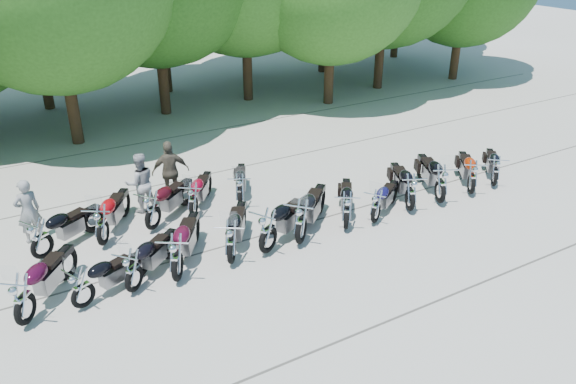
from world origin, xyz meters
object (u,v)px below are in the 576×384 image
motorcycle_8 (376,205)px  motorcycle_10 (441,183)px  motorcycle_12 (496,170)px  motorcycle_15 (152,209)px  motorcycle_0 (23,298)px  motorcycle_2 (133,269)px  motorcycle_9 (411,191)px  motorcycle_17 (240,190)px  motorcycle_11 (472,176)px  rider_0 (28,211)px  motorcycle_4 (231,241)px  motorcycle_16 (193,199)px  motorcycle_5 (268,230)px  motorcycle_14 (101,224)px  rider_1 (140,183)px  motorcycle_7 (347,209)px  motorcycle_1 (82,287)px  motorcycle_6 (301,220)px  rider_2 (171,171)px  motorcycle_3 (176,256)px  motorcycle_13 (40,237)px

motorcycle_8 → motorcycle_10: (2.39, 0.01, 0.13)m
motorcycle_12 → motorcycle_15: size_ratio=0.88×
motorcycle_0 → motorcycle_2: size_ratio=1.10×
motorcycle_8 → motorcycle_10: size_ratio=0.82×
motorcycle_9 → motorcycle_17: size_ratio=1.09×
motorcycle_11 → rider_0: bearing=18.4°
motorcycle_4 → motorcycle_16: bearing=-57.9°
motorcycle_5 → motorcycle_14: (-3.47, 2.46, -0.04)m
motorcycle_5 → rider_1: rider_1 is taller
motorcycle_0 → motorcycle_17: (6.10, 2.55, -0.07)m
motorcycle_5 → motorcycle_7: 2.41m
motorcycle_1 → motorcycle_7: (6.89, -0.00, 0.06)m
motorcycle_10 → motorcycle_11: size_ratio=1.10×
motorcycle_10 → motorcycle_4: bearing=24.5°
motorcycle_8 → rider_0: bearing=33.3°
motorcycle_6 → rider_0: bearing=15.8°
motorcycle_4 → rider_0: rider_0 is taller
motorcycle_10 → rider_0: bearing=6.2°
motorcycle_7 → rider_1: 5.88m
motorcycle_6 → rider_2: (-1.97, 4.18, 0.21)m
rider_1 → motorcycle_7: bearing=141.5°
motorcycle_5 → motorcycle_10: motorcycle_5 is taller
motorcycle_6 → motorcycle_7: size_ratio=1.14×
motorcycle_8 → motorcycle_10: motorcycle_10 is taller
rider_2 → motorcycle_1: bearing=62.0°
motorcycle_0 → motorcycle_17: motorcycle_0 is taller
motorcycle_3 → motorcycle_16: (1.47, 2.74, -0.09)m
rider_0 → motorcycle_9: bearing=145.9°
motorcycle_4 → motorcycle_10: size_ratio=0.95×
motorcycle_15 → motorcycle_2: bearing=115.2°
motorcycle_8 → motorcycle_11: (3.65, -0.01, 0.06)m
motorcycle_11 → motorcycle_15: size_ratio=0.96×
motorcycle_7 → rider_0: bearing=9.0°
motorcycle_3 → motorcycle_12: (10.41, -0.05, -0.11)m
motorcycle_13 → motorcycle_2: bearing=-178.2°
motorcycle_0 → motorcycle_16: motorcycle_0 is taller
motorcycle_15 → rider_0: (-2.90, 1.08, 0.21)m
motorcycle_11 → motorcycle_12: bearing=-141.5°
motorcycle_1 → motorcycle_2: motorcycle_2 is taller
motorcycle_11 → rider_1: (-8.97, 4.02, 0.25)m
motorcycle_6 → motorcycle_12: motorcycle_6 is taller
motorcycle_6 → rider_2: bearing=-17.1°
motorcycle_14 → motorcycle_17: motorcycle_14 is taller
motorcycle_0 → motorcycle_13: size_ratio=1.07×
motorcycle_6 → motorcycle_10: bearing=-133.1°
motorcycle_10 → motorcycle_14: motorcycle_10 is taller
rider_2 → motorcycle_3: bearing=84.0°
motorcycle_0 → motorcycle_16: bearing=-112.5°
motorcycle_7 → motorcycle_16: motorcycle_7 is taller
motorcycle_6 → motorcycle_9: (3.66, 0.01, -0.06)m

